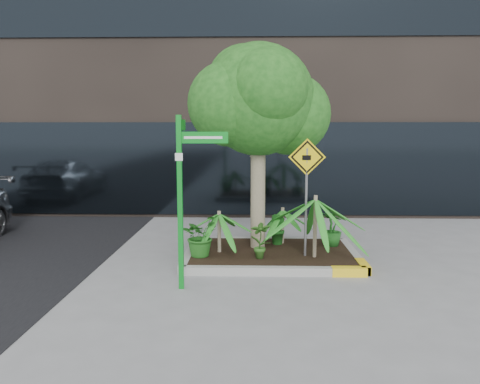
{
  "coord_description": "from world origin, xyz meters",
  "views": [
    {
      "loc": [
        -0.17,
        -8.64,
        2.52
      ],
      "look_at": [
        -0.41,
        0.2,
        1.32
      ],
      "focal_mm": 35.0,
      "sensor_mm": 36.0,
      "label": 1
    }
  ],
  "objects": [
    {
      "name": "palm_back",
      "position": [
        0.45,
        0.92,
        0.85
      ],
      "size": [
        0.84,
        0.84,
        0.94
      ],
      "color": "gray",
      "rests_on": "ground"
    },
    {
      "name": "street_sign_post",
      "position": [
        -1.25,
        -1.45,
        1.69
      ],
      "size": [
        0.81,
        0.8,
        2.73
      ],
      "rotation": [
        0.0,
        0.0,
        0.02
      ],
      "color": "#0C871F",
      "rests_on": "ground"
    },
    {
      "name": "shrub_b",
      "position": [
        1.45,
        0.74,
        0.51
      ],
      "size": [
        0.56,
        0.56,
        0.71
      ],
      "primitive_type": "imported",
      "rotation": [
        0.0,
        0.0,
        2.46
      ],
      "color": "#1E601C",
      "rests_on": "planter"
    },
    {
      "name": "shrub_c",
      "position": [
        -0.02,
        -0.25,
        0.5
      ],
      "size": [
        0.41,
        0.41,
        0.7
      ],
      "primitive_type": "imported",
      "rotation": [
        0.0,
        0.0,
        3.27
      ],
      "color": "#306820",
      "rests_on": "planter"
    },
    {
      "name": "palm_left",
      "position": [
        -0.81,
        0.18,
        0.9
      ],
      "size": [
        0.91,
        0.91,
        1.01
      ],
      "color": "gray",
      "rests_on": "ground"
    },
    {
      "name": "cattle_sign",
      "position": [
        0.82,
        -0.09,
        1.64
      ],
      "size": [
        0.68,
        0.1,
        2.2
      ],
      "rotation": [
        0.0,
        0.0,
        -0.06
      ],
      "color": "slate",
      "rests_on": "ground"
    },
    {
      "name": "planter",
      "position": [
        0.23,
        0.27,
        0.1
      ],
      "size": [
        3.35,
        2.36,
        0.15
      ],
      "color": "#9E9E99",
      "rests_on": "ground"
    },
    {
      "name": "shrub_d",
      "position": [
        0.36,
        0.79,
        0.48
      ],
      "size": [
        0.5,
        0.5,
        0.66
      ],
      "primitive_type": "imported",
      "rotation": [
        0.0,
        0.0,
        5.3
      ],
      "color": "#1B5D1A",
      "rests_on": "planter"
    },
    {
      "name": "palm_front",
      "position": [
        0.99,
        -0.13,
        1.24
      ],
      "size": [
        1.31,
        1.31,
        1.45
      ],
      "color": "gray",
      "rests_on": "ground"
    },
    {
      "name": "tree",
      "position": [
        -0.07,
        0.61,
        3.08
      ],
      "size": [
        2.81,
        2.49,
        4.22
      ],
      "color": "gray",
      "rests_on": "ground"
    },
    {
      "name": "shrub_a",
      "position": [
        -1.15,
        -0.11,
        0.54
      ],
      "size": [
        0.97,
        0.97,
        0.78
      ],
      "primitive_type": "imported",
      "rotation": [
        0.0,
        0.0,
        1.02
      ],
      "color": "#21631C",
      "rests_on": "planter"
    },
    {
      "name": "ground",
      "position": [
        0.0,
        0.0,
        0.0
      ],
      "size": [
        80.0,
        80.0,
        0.0
      ],
      "primitive_type": "plane",
      "color": "gray",
      "rests_on": "ground"
    }
  ]
}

